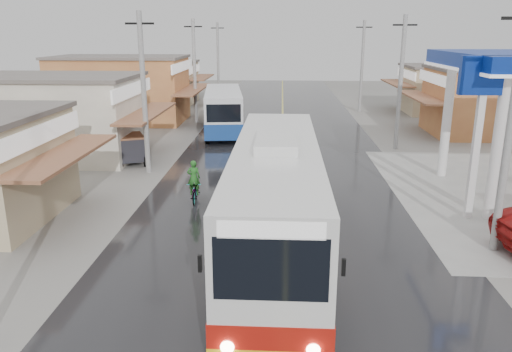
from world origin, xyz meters
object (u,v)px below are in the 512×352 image
at_px(second_bus, 223,110).
at_px(tricycle_near, 131,148).
at_px(cyclist, 195,188).
at_px(coach_bus, 276,198).

relative_size(second_bus, tricycle_near, 4.03).
bearing_deg(tricycle_near, cyclist, -77.12).
height_order(second_bus, tricycle_near, second_bus).
relative_size(coach_bus, tricycle_near, 5.40).
xyz_separation_m(coach_bus, tricycle_near, (-8.05, 11.13, -0.97)).
xyz_separation_m(second_bus, tricycle_near, (-4.08, -8.92, -0.72)).
xyz_separation_m(coach_bus, second_bus, (-3.98, 20.05, -0.25)).
distance_m(second_bus, tricycle_near, 9.83).
distance_m(coach_bus, second_bus, 20.44).
distance_m(coach_bus, cyclist, 6.29).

